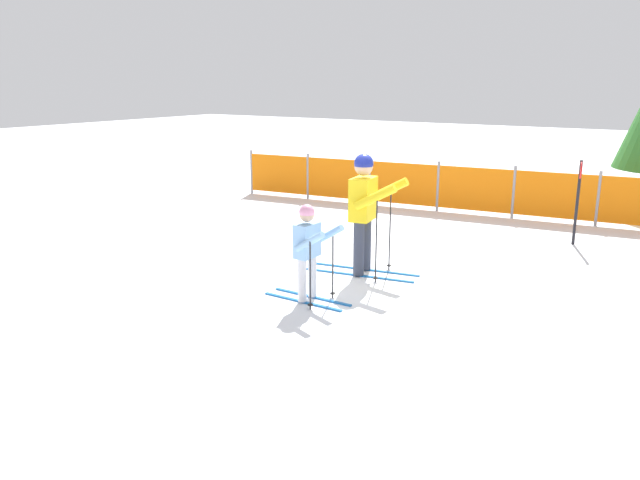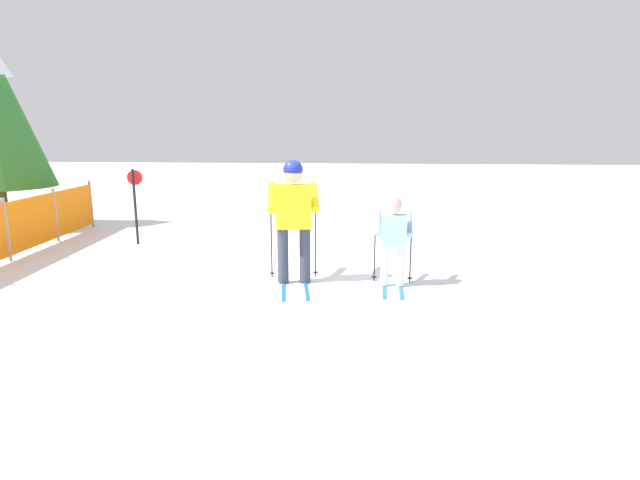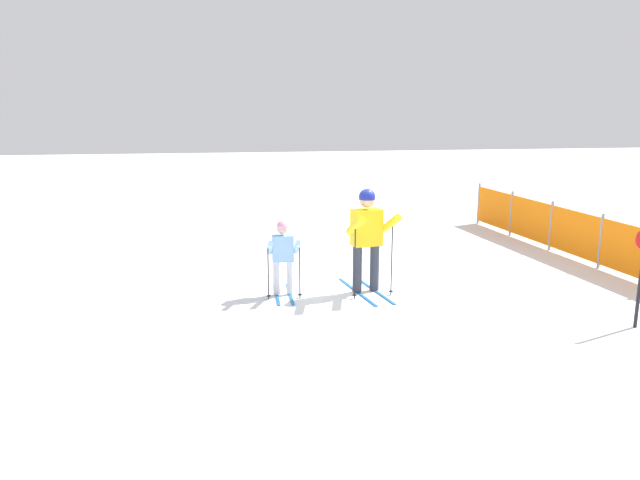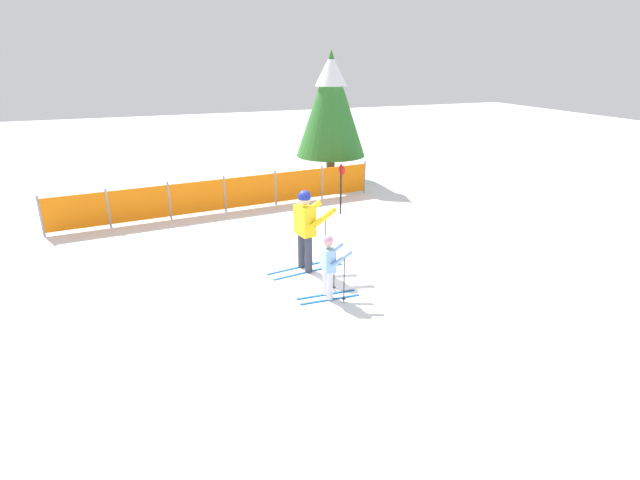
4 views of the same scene
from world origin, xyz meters
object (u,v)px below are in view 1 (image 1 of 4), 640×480
Objects in this scene: skier_child at (308,245)px; safety_fence at (438,186)px; skier_adult at (365,203)px; trail_marker at (578,193)px.

skier_child is 0.13× the size of safety_fence.
skier_adult is 0.18× the size of safety_fence.
skier_adult is 4.02m from trail_marker.
trail_marker reaches higher than skier_child.
skier_adult is at bearing 89.54° from skier_child.
skier_adult is at bearing -123.63° from trail_marker.
skier_adult is 1.21× the size of trail_marker.
trail_marker is at bearing -24.44° from safety_fence.
skier_child is (-0.04, -1.38, -0.31)m from skier_adult.
skier_adult reaches higher than safety_fence.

